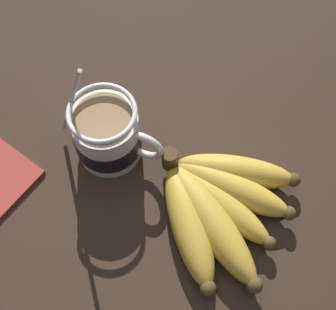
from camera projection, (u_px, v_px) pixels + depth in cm
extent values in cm
cube|color=#332319|center=(126.00, 186.00, 60.42)|extent=(103.42, 103.42, 3.61)
cylinder|color=white|center=(107.00, 135.00, 57.34)|extent=(8.16, 8.16, 7.73)
cylinder|color=black|center=(108.00, 138.00, 57.98)|extent=(8.36, 8.36, 3.15)
torus|color=white|center=(144.00, 146.00, 55.94)|extent=(5.23, 0.90, 5.23)
cylinder|color=#997551|center=(103.00, 118.00, 53.80)|extent=(6.96, 6.96, 0.40)
torus|color=white|center=(102.00, 113.00, 52.75)|extent=(8.16, 8.16, 0.60)
cylinder|color=silver|center=(71.00, 103.00, 53.62)|extent=(5.56, 0.50, 14.75)
ellipsoid|color=silver|center=(99.00, 140.00, 59.70)|extent=(3.00, 2.00, 0.80)
cylinder|color=#4C381E|center=(170.00, 159.00, 56.98)|extent=(2.00, 2.00, 3.00)
ellipsoid|color=gold|center=(189.00, 225.00, 54.03)|extent=(12.24, 14.32, 4.10)
sphere|color=#4C381E|center=(208.00, 288.00, 50.79)|extent=(1.85, 1.85, 1.85)
ellipsoid|color=gold|center=(212.00, 223.00, 54.06)|extent=(15.87, 13.26, 4.26)
sphere|color=#4C381E|center=(254.00, 285.00, 50.88)|extent=(1.92, 1.92, 1.92)
ellipsoid|color=gold|center=(221.00, 204.00, 55.48)|extent=(14.61, 8.23, 3.59)
sphere|color=#4C381E|center=(269.00, 243.00, 53.33)|extent=(1.62, 1.62, 1.62)
ellipsoid|color=gold|center=(231.00, 189.00, 56.21)|extent=(14.67, 4.73, 3.86)
sphere|color=#4C381E|center=(289.00, 213.00, 54.81)|extent=(1.74, 1.74, 1.74)
ellipsoid|color=gold|center=(235.00, 171.00, 57.21)|extent=(14.71, 7.01, 3.92)
sphere|color=#4C381E|center=(293.00, 180.00, 56.71)|extent=(1.76, 1.76, 1.76)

